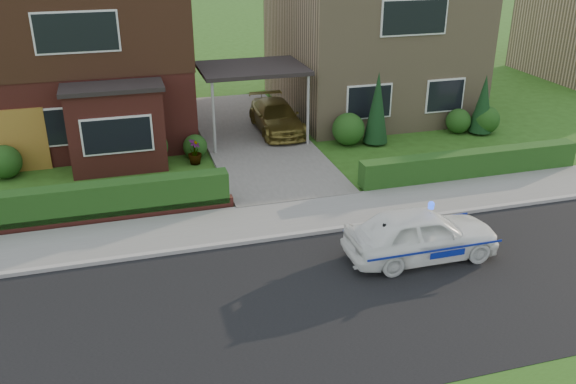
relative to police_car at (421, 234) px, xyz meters
name	(u,v)px	position (x,y,z in m)	size (l,w,h in m)	color
ground	(367,296)	(-1.89, -1.20, -0.64)	(120.00, 120.00, 0.00)	#274C14
road	(367,296)	(-1.89, -1.20, -0.64)	(60.00, 6.00, 0.02)	black
kerb	(322,231)	(-1.89, 1.85, -0.58)	(60.00, 0.16, 0.12)	#9E9993
sidewalk	(310,215)	(-1.89, 2.90, -0.59)	(60.00, 2.00, 0.10)	slate
driveway	(254,137)	(-1.89, 9.80, -0.58)	(3.80, 12.00, 0.12)	#666059
house_left	(82,31)	(-7.67, 12.70, 3.17)	(7.50, 9.53, 7.25)	maroon
house_right	(369,22)	(3.91, 12.79, 3.02)	(7.50, 8.06, 7.25)	#9C8360
carport_link	(252,70)	(-1.89, 9.75, 2.01)	(3.80, 3.00, 2.77)	black
garage_door	(12,141)	(-10.14, 8.76, 0.41)	(2.20, 0.10, 2.10)	olive
dwarf_wall	(94,218)	(-7.69, 4.10, -0.46)	(7.70, 0.25, 0.36)	maroon
hedge_left	(94,222)	(-7.69, 4.25, -0.64)	(7.50, 0.55, 0.90)	#113712
hedge_right	(469,178)	(3.91, 4.15, -0.64)	(7.50, 0.55, 0.80)	#113712
shrub_left_far	(4,162)	(-10.39, 8.30, -0.10)	(1.08, 1.08, 1.08)	#113712
shrub_left_mid	(148,147)	(-5.89, 8.10, 0.02)	(1.32, 1.32, 1.32)	#113712
shrub_left_near	(195,146)	(-4.29, 8.40, -0.22)	(0.84, 0.84, 0.84)	#113712
shrub_right_near	(348,129)	(1.31, 8.20, -0.04)	(1.20, 1.20, 1.20)	#113712
shrub_right_mid	(458,121)	(5.91, 8.30, -0.16)	(0.96, 0.96, 0.96)	#113712
shrub_right_far	(486,120)	(6.91, 8.00, -0.10)	(1.08, 1.08, 1.08)	#113712
conifer_a	(377,110)	(2.31, 8.00, 0.66)	(0.90, 0.90, 2.60)	black
conifer_b	(483,106)	(6.71, 8.00, 0.46)	(0.90, 0.90, 2.20)	black
police_car	(421,234)	(0.00, 0.00, 0.00)	(3.46, 3.77, 1.44)	white
driveway_car	(276,117)	(-0.89, 10.17, 0.04)	(1.57, 3.87, 1.12)	olive
potted_plant_a	(175,187)	(-5.34, 5.18, -0.29)	(0.37, 0.25, 0.71)	gray
potted_plant_c	(195,152)	(-4.39, 7.80, -0.22)	(0.48, 0.48, 0.85)	gray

